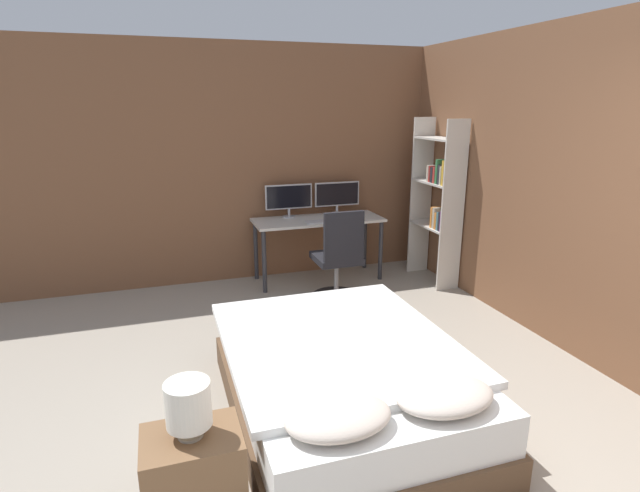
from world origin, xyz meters
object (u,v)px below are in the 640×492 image
object	(u,v)px
monitor_left	(289,198)
desk	(318,227)
nightstand	(195,482)
keyboard	(323,221)
office_chair	(338,264)
computer_mouse	(346,219)
bookshelf	(440,194)
bed	(343,381)
monitor_right	(337,195)
bedside_lamp	(188,405)

from	to	relation	value
monitor_left	desk	bearing A→B (deg)	-31.62
nightstand	keyboard	bearing A→B (deg)	61.28
office_chair	computer_mouse	bearing A→B (deg)	61.42
monitor_left	office_chair	size ratio (longest dim) A/B	0.56
keyboard	monitor_left	bearing A→B (deg)	129.34
nightstand	bookshelf	world-z (taller)	bookshelf
bed	office_chair	size ratio (longest dim) A/B	1.98
desk	monitor_left	distance (m)	0.48
desk	monitor_right	xyz separation A→B (m)	(0.30, 0.19, 0.32)
desk	computer_mouse	distance (m)	0.35
monitor_right	bookshelf	size ratio (longest dim) A/B	0.30
monitor_right	keyboard	distance (m)	0.52
monitor_left	monitor_right	distance (m)	0.60
desk	computer_mouse	world-z (taller)	computer_mouse
bed	keyboard	distance (m)	2.63
bed	office_chair	xyz separation A→B (m)	(0.69, 1.96, 0.14)
bedside_lamp	bookshelf	distance (m)	4.10
keyboard	office_chair	xyz separation A→B (m)	(-0.01, -0.53, -0.34)
bedside_lamp	monitor_left	xyz separation A→B (m)	(1.40, 3.48, 0.28)
monitor_left	bookshelf	world-z (taller)	bookshelf
monitor_right	bookshelf	xyz separation A→B (m)	(0.98, -0.70, 0.07)
bedside_lamp	monitor_right	bearing A→B (deg)	60.03
desk	bed	bearing A→B (deg)	-104.59
desk	keyboard	size ratio (longest dim) A/B	3.93
nightstand	office_chair	world-z (taller)	office_chair
nightstand	bedside_lamp	world-z (taller)	bedside_lamp
monitor_left	computer_mouse	distance (m)	0.72
desk	monitor_right	size ratio (longest dim) A/B	2.69
bed	bookshelf	world-z (taller)	bookshelf
computer_mouse	office_chair	world-z (taller)	office_chair
bedside_lamp	bookshelf	bearing A→B (deg)	42.92
bed	monitor_right	xyz separation A→B (m)	(1.00, 2.86, 0.70)
nightstand	monitor_right	size ratio (longest dim) A/B	0.94
bedside_lamp	keyboard	world-z (taller)	bedside_lamp
monitor_left	office_chair	bearing A→B (deg)	-71.81
bookshelf	office_chair	bearing A→B (deg)	-171.21
desk	bedside_lamp	bearing A→B (deg)	-117.37
bed	computer_mouse	world-z (taller)	computer_mouse
bed	bookshelf	size ratio (longest dim) A/B	1.05
desk	computer_mouse	xyz separation A→B (m)	(0.28, -0.18, 0.11)
nightstand	desk	distance (m)	3.73
nightstand	computer_mouse	bearing A→B (deg)	57.44
keyboard	bookshelf	distance (m)	1.36
desk	monitor_left	bearing A→B (deg)	148.38
bed	bookshelf	distance (m)	3.03
monitor_right	bookshelf	world-z (taller)	bookshelf
monitor_right	computer_mouse	xyz separation A→B (m)	(-0.02, -0.37, -0.21)
bedside_lamp	monitor_right	size ratio (longest dim) A/B	0.50
bookshelf	bed	bearing A→B (deg)	-132.54
monitor_right	monitor_left	bearing A→B (deg)	180.00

